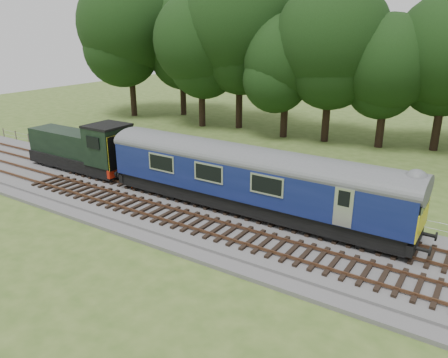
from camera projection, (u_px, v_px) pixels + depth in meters
The scene contains 9 objects.
ground at pixel (279, 238), 22.62m from camera, with size 120.00×120.00×0.00m, color #405C21.
ballast at pixel (279, 235), 22.56m from camera, with size 70.00×7.00×0.35m, color #4C4C4F.
track_north at pixel (291, 221), 23.59m from camera, with size 67.20×2.40×0.21m.
track_south at pixel (265, 243), 21.22m from camera, with size 67.20×2.40×0.21m.
fence at pixel (312, 209), 26.18m from camera, with size 64.00×0.12×1.00m, color #6B6054, non-canonical shape.
tree_line at pixel (386, 146), 40.01m from camera, with size 70.00×8.00×18.00m, color black, non-canonical shape.
dmu_railcar at pixel (250, 174), 24.20m from camera, with size 18.05×2.86×3.88m.
shunter_loco at pixel (83, 149), 31.59m from camera, with size 8.91×2.60×3.38m.
worker at pixel (129, 176), 28.36m from camera, with size 0.61×0.40×1.68m, color red.
Camera 1 is at (8.70, -18.59, 10.39)m, focal length 35.00 mm.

